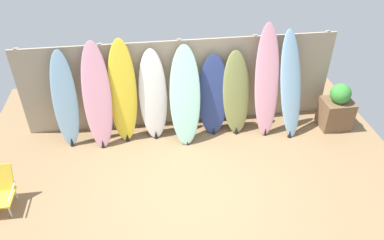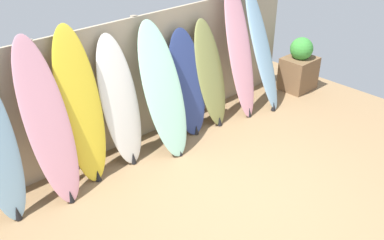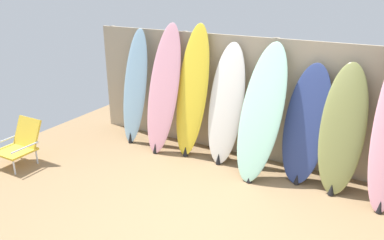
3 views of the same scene
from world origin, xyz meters
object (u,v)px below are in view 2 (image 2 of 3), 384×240
(surfboard_pink_1, at_px, (48,124))
(surfboard_olive_6, at_px, (210,74))
(surfboard_pink_7, at_px, (240,51))
(surfboard_white_3, at_px, (120,102))
(surfboard_yellow_2, at_px, (81,108))
(planter_box, at_px, (299,67))
(surfboard_navy_5, at_px, (188,84))
(surfboard_skyblue_8, at_px, (262,49))
(surfboard_seafoam_4, at_px, (163,91))

(surfboard_pink_1, relative_size, surfboard_olive_6, 1.20)
(surfboard_pink_7, bearing_deg, surfboard_white_3, 176.60)
(surfboard_white_3, distance_m, surfboard_pink_7, 2.17)
(surfboard_yellow_2, xyz_separation_m, planter_box, (4.18, -0.28, -0.55))
(surfboard_pink_1, xyz_separation_m, surfboard_pink_7, (3.17, -0.05, 0.09))
(planter_box, bearing_deg, surfboard_white_3, 175.50)
(surfboard_navy_5, xyz_separation_m, surfboard_pink_7, (1.01, -0.10, 0.28))
(planter_box, bearing_deg, surfboard_skyblue_8, 175.23)
(surfboard_yellow_2, xyz_separation_m, surfboard_seafoam_4, (1.14, -0.16, -0.08))
(surfboard_pink_1, relative_size, surfboard_pink_7, 0.91)
(surfboard_white_3, relative_size, surfboard_pink_7, 0.81)
(surfboard_navy_5, xyz_separation_m, planter_box, (2.48, -0.26, -0.34))
(surfboard_yellow_2, relative_size, planter_box, 2.03)
(surfboard_yellow_2, distance_m, surfboard_olive_6, 2.16)
(surfboard_yellow_2, bearing_deg, planter_box, -3.88)
(surfboard_pink_1, bearing_deg, surfboard_olive_6, 0.55)
(surfboard_olive_6, bearing_deg, surfboard_pink_7, -7.68)
(surfboard_white_3, bearing_deg, surfboard_navy_5, -1.47)
(surfboard_white_3, relative_size, surfboard_olive_6, 1.07)
(surfboard_white_3, bearing_deg, planter_box, -4.50)
(surfboard_olive_6, bearing_deg, surfboard_pink_1, -179.45)
(surfboard_white_3, bearing_deg, surfboard_pink_7, -3.40)
(surfboard_pink_1, bearing_deg, surfboard_seafoam_4, -3.04)
(surfboard_pink_1, bearing_deg, surfboard_yellow_2, 9.40)
(surfboard_olive_6, bearing_deg, surfboard_navy_5, 177.02)
(surfboard_pink_1, xyz_separation_m, surfboard_white_3, (1.02, 0.08, -0.10))
(surfboard_olive_6, bearing_deg, surfboard_seafoam_4, -173.76)
(surfboard_white_3, distance_m, planter_box, 3.66)
(surfboard_navy_5, height_order, surfboard_pink_7, surfboard_pink_7)
(surfboard_yellow_2, distance_m, surfboard_white_3, 0.57)
(surfboard_seafoam_4, relative_size, surfboard_navy_5, 1.15)
(surfboard_seafoam_4, bearing_deg, planter_box, -2.31)
(surfboard_yellow_2, relative_size, surfboard_navy_5, 1.26)
(surfboard_seafoam_4, bearing_deg, surfboard_olive_6, 6.24)
(surfboard_pink_1, height_order, surfboard_skyblue_8, surfboard_skyblue_8)
(surfboard_pink_7, bearing_deg, surfboard_navy_5, 174.40)
(surfboard_seafoam_4, distance_m, surfboard_pink_7, 1.57)
(surfboard_skyblue_8, bearing_deg, surfboard_olive_6, 171.71)
(surfboard_yellow_2, distance_m, surfboard_pink_7, 2.71)
(surfboard_pink_1, distance_m, surfboard_skyblue_8, 3.63)
(surfboard_seafoam_4, height_order, surfboard_skyblue_8, surfboard_skyblue_8)
(surfboard_pink_1, distance_m, surfboard_navy_5, 2.17)
(surfboard_seafoam_4, bearing_deg, surfboard_navy_5, 13.37)
(surfboard_yellow_2, height_order, surfboard_skyblue_8, surfboard_skyblue_8)
(surfboard_seafoam_4, relative_size, surfboard_olive_6, 1.11)
(surfboard_pink_1, bearing_deg, surfboard_navy_5, 1.28)
(surfboard_pink_1, bearing_deg, surfboard_white_3, 4.38)
(surfboard_skyblue_8, bearing_deg, planter_box, -4.77)
(surfboard_olive_6, xyz_separation_m, planter_box, (2.03, -0.23, -0.38))
(surfboard_skyblue_8, bearing_deg, surfboard_pink_7, 170.96)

